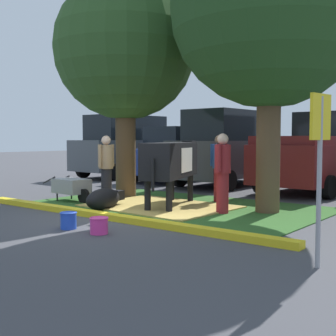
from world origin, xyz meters
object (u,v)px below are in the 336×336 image
object	(u,v)px
bucket_pink	(99,225)
suv_dark_grey	(229,148)
parking_sign	(320,146)
sedan_blue	(178,155)
cow_holstein	(172,160)
bucket_blue	(68,220)
shade_tree_left	(125,50)
calf_lying	(104,199)
wheelbarrow	(72,186)
shade_tree_right	(270,8)
suv_black	(126,146)
person_handler	(219,166)
person_visitor_far	(106,167)
pickup_truck_maroon	(320,154)
person_visitor_near	(223,171)

from	to	relation	value
bucket_pink	suv_dark_grey	size ratio (longest dim) A/B	0.07
parking_sign	sedan_blue	bearing A→B (deg)	135.58
cow_holstein	parking_sign	world-z (taller)	parking_sign
bucket_blue	suv_dark_grey	xyz separation A→B (m)	(-1.60, 8.21, 1.11)
shade_tree_left	parking_sign	size ratio (longest dim) A/B	2.75
calf_lying	parking_sign	distance (m)	5.79
wheelbarrow	parking_sign	distance (m)	7.33
shade_tree_right	suv_dark_grey	distance (m)	6.46
cow_holstein	parking_sign	xyz separation A→B (m)	(4.53, -2.88, 0.43)
bucket_blue	suv_black	bearing A→B (deg)	128.20
shade_tree_right	suv_black	bearing A→B (deg)	151.32
bucket_pink	suv_black	world-z (taller)	suv_black
person_handler	suv_dark_grey	xyz separation A→B (m)	(-1.90, 3.69, 0.37)
bucket_blue	sedan_blue	size ratio (longest dim) A/B	0.07
person_visitor_far	pickup_truck_maroon	size ratio (longest dim) A/B	0.30
person_visitor_far	parking_sign	distance (m)	6.61
shade_tree_right	parking_sign	distance (m)	5.03
shade_tree_left	person_visitor_near	distance (m)	4.68
person_handler	person_visitor_far	bearing A→B (deg)	-139.06
person_visitor_near	parking_sign	size ratio (longest dim) A/B	0.79
shade_tree_left	shade_tree_right	distance (m)	4.18
shade_tree_right	pickup_truck_maroon	bearing A→B (deg)	97.38
calf_lying	person_handler	distance (m)	3.03
calf_lying	person_visitor_far	size ratio (longest dim) A/B	0.80
person_handler	suv_dark_grey	distance (m)	4.17
calf_lying	shade_tree_left	bearing A→B (deg)	120.42
cow_holstein	person_visitor_near	bearing A→B (deg)	-6.87
calf_lying	person_visitor_near	distance (m)	2.74
wheelbarrow	suv_black	size ratio (longest dim) A/B	0.34
calf_lying	wheelbarrow	xyz separation A→B (m)	(-1.55, 0.37, 0.15)
wheelbarrow	pickup_truck_maroon	distance (m)	7.54
bucket_blue	pickup_truck_maroon	bearing A→B (deg)	81.11
person_visitor_far	bucket_pink	bearing A→B (deg)	-45.91
shade_tree_right	bucket_blue	bearing A→B (deg)	-117.60
bucket_pink	pickup_truck_maroon	size ratio (longest dim) A/B	0.06
shade_tree_right	sedan_blue	world-z (taller)	shade_tree_right
shade_tree_left	shade_tree_right	xyz separation A→B (m)	(4.16, 0.03, 0.37)
person_visitor_near	person_visitor_far	xyz separation A→B (m)	(-3.12, -0.37, -0.02)
person_visitor_far	bucket_blue	xyz separation A→B (m)	(1.82, -2.68, -0.74)
suv_dark_grey	bucket_pink	bearing A→B (deg)	-74.01
shade_tree_left	bucket_blue	size ratio (longest dim) A/B	19.30
person_visitor_near	bucket_blue	bearing A→B (deg)	-113.09
person_visitor_far	bucket_pink	world-z (taller)	person_visitor_far
person_visitor_far	parking_sign	bearing A→B (deg)	-20.77
person_handler	person_visitor_near	world-z (taller)	person_visitor_near
sedan_blue	shade_tree_right	bearing A→B (deg)	-38.36
cow_holstein	person_visitor_near	size ratio (longest dim) A/B	1.78
shade_tree_right	pickup_truck_maroon	world-z (taller)	shade_tree_right
calf_lying	suv_black	world-z (taller)	suv_black
shade_tree_right	calf_lying	size ratio (longest dim) A/B	4.85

